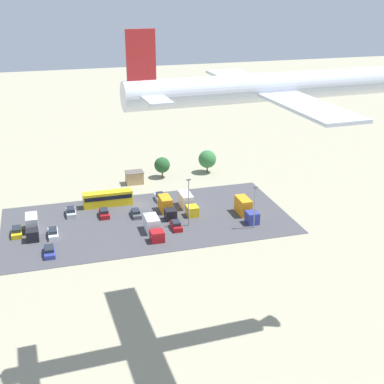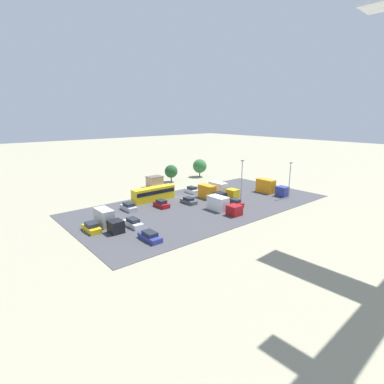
{
  "view_description": "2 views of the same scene",
  "coord_description": "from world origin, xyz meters",
  "px_view_note": "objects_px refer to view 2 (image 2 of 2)",
  "views": [
    {
      "loc": [
        19.46,
        108.15,
        47.19
      ],
      "look_at": [
        -3.33,
        29.72,
        14.46
      ],
      "focal_mm": 50.0,
      "sensor_mm": 36.0,
      "label": 1
    },
    {
      "loc": [
        44.59,
        57.18,
        20.09
      ],
      "look_at": [
        1.16,
        5.36,
        2.74
      ],
      "focal_mm": 28.0,
      "sensor_mm": 36.0,
      "label": 2
    }
  ],
  "objects_px": {
    "parked_car_5": "(150,237)",
    "parked_truck_1": "(222,189)",
    "parked_car_1": "(189,201)",
    "parked_car_2": "(161,204)",
    "parked_truck_2": "(222,205)",
    "parked_car_0": "(129,207)",
    "parked_truck_0": "(107,220)",
    "parked_car_7": "(133,223)",
    "parked_car_6": "(92,228)",
    "parked_car_3": "(235,203)",
    "parked_car_4": "(192,190)",
    "parked_truck_4": "(211,193)",
    "bus": "(154,193)",
    "parked_truck_3": "(270,187)",
    "shed_building": "(155,182)"
  },
  "relations": [
    {
      "from": "parked_car_3",
      "to": "parked_car_6",
      "type": "xyz_separation_m",
      "value": [
        30.93,
        -6.09,
        -0.03
      ]
    },
    {
      "from": "parked_truck_0",
      "to": "parked_car_7",
      "type": "bearing_deg",
      "value": 146.29
    },
    {
      "from": "parked_truck_2",
      "to": "parked_truck_4",
      "type": "distance_m",
      "value": 10.09
    },
    {
      "from": "parked_car_0",
      "to": "parked_car_7",
      "type": "xyz_separation_m",
      "value": [
        4.13,
        9.34,
        -0.04
      ]
    },
    {
      "from": "bus",
      "to": "parked_car_1",
      "type": "xyz_separation_m",
      "value": [
        -4.92,
        7.34,
        -1.16
      ]
    },
    {
      "from": "parked_truck_0",
      "to": "parked_truck_2",
      "type": "height_order",
      "value": "parked_truck_0"
    },
    {
      "from": "bus",
      "to": "parked_truck_4",
      "type": "height_order",
      "value": "bus"
    },
    {
      "from": "parked_car_7",
      "to": "parked_car_6",
      "type": "bearing_deg",
      "value": -20.81
    },
    {
      "from": "parked_car_3",
      "to": "parked_truck_3",
      "type": "xyz_separation_m",
      "value": [
        -15.75,
        -1.84,
        0.93
      ]
    },
    {
      "from": "parked_car_5",
      "to": "parked_truck_3",
      "type": "distance_m",
      "value": 41.23
    },
    {
      "from": "bus",
      "to": "parked_truck_1",
      "type": "xyz_separation_m",
      "value": [
        -16.51,
        6.83,
        -0.36
      ]
    },
    {
      "from": "bus",
      "to": "parked_car_1",
      "type": "distance_m",
      "value": 8.91
    },
    {
      "from": "parked_car_3",
      "to": "parked_truck_4",
      "type": "relative_size",
      "value": 0.51
    },
    {
      "from": "parked_truck_0",
      "to": "parked_car_2",
      "type": "bearing_deg",
      "value": -164.56
    },
    {
      "from": "parked_car_5",
      "to": "parked_truck_1",
      "type": "xyz_separation_m",
      "value": [
        -29.99,
        -12.89,
        0.79
      ]
    },
    {
      "from": "parked_truck_2",
      "to": "parked_car_0",
      "type": "bearing_deg",
      "value": -42.25
    },
    {
      "from": "parked_car_7",
      "to": "parked_car_4",
      "type": "bearing_deg",
      "value": -153.51
    },
    {
      "from": "parked_car_7",
      "to": "parked_truck_2",
      "type": "bearing_deg",
      "value": 167.32
    },
    {
      "from": "parked_car_0",
      "to": "parked_car_3",
      "type": "xyz_separation_m",
      "value": [
        -19.92,
        12.81,
        0.01
      ]
    },
    {
      "from": "parked_car_1",
      "to": "parked_car_2",
      "type": "distance_m",
      "value": 6.73
    },
    {
      "from": "parked_car_3",
      "to": "parked_truck_2",
      "type": "relative_size",
      "value": 0.5
    },
    {
      "from": "parked_car_3",
      "to": "parked_car_5",
      "type": "relative_size",
      "value": 0.86
    },
    {
      "from": "parked_truck_0",
      "to": "parked_truck_4",
      "type": "bearing_deg",
      "value": -176.02
    },
    {
      "from": "parked_truck_0",
      "to": "parked_truck_2",
      "type": "relative_size",
      "value": 0.99
    },
    {
      "from": "parked_car_1",
      "to": "parked_car_5",
      "type": "height_order",
      "value": "parked_car_5"
    },
    {
      "from": "shed_building",
      "to": "bus",
      "type": "height_order",
      "value": "bus"
    },
    {
      "from": "parked_car_3",
      "to": "parked_car_0",
      "type": "bearing_deg",
      "value": 147.25
    },
    {
      "from": "parked_car_6",
      "to": "parked_truck_0",
      "type": "distance_m",
      "value": 3.13
    },
    {
      "from": "parked_car_0",
      "to": "parked_truck_2",
      "type": "relative_size",
      "value": 0.54
    },
    {
      "from": "parked_car_4",
      "to": "parked_truck_2",
      "type": "xyz_separation_m",
      "value": [
        5.19,
        16.45,
        0.69
      ]
    },
    {
      "from": "shed_building",
      "to": "parked_truck_2",
      "type": "xyz_separation_m",
      "value": [
        1.57,
        28.83,
        -0.08
      ]
    },
    {
      "from": "parked_car_1",
      "to": "parked_car_4",
      "type": "bearing_deg",
      "value": -134.17
    },
    {
      "from": "parked_car_3",
      "to": "parked_car_7",
      "type": "bearing_deg",
      "value": 171.78
    },
    {
      "from": "parked_car_3",
      "to": "parked_truck_3",
      "type": "bearing_deg",
      "value": 6.66
    },
    {
      "from": "parked_car_7",
      "to": "parked_car_2",
      "type": "bearing_deg",
      "value": -148.61
    },
    {
      "from": "parked_car_0",
      "to": "parked_truck_4",
      "type": "distance_m",
      "value": 20.52
    },
    {
      "from": "parked_car_5",
      "to": "parked_car_6",
      "type": "height_order",
      "value": "parked_car_6"
    },
    {
      "from": "parked_car_3",
      "to": "parked_truck_3",
      "type": "relative_size",
      "value": 0.46
    },
    {
      "from": "shed_building",
      "to": "parked_car_1",
      "type": "bearing_deg",
      "value": 80.3
    },
    {
      "from": "parked_car_2",
      "to": "parked_truck_4",
      "type": "distance_m",
      "value": 13.39
    },
    {
      "from": "parked_truck_1",
      "to": "parked_truck_4",
      "type": "height_order",
      "value": "parked_truck_4"
    },
    {
      "from": "parked_car_3",
      "to": "parked_car_2",
      "type": "bearing_deg",
      "value": 142.52
    },
    {
      "from": "parked_car_5",
      "to": "parked_truck_2",
      "type": "xyz_separation_m",
      "value": [
        -20.17,
        -3.1,
        0.77
      ]
    },
    {
      "from": "shed_building",
      "to": "bus",
      "type": "distance_m",
      "value": 14.75
    },
    {
      "from": "parked_car_2",
      "to": "parked_car_4",
      "type": "distance_m",
      "value": 14.56
    },
    {
      "from": "parked_car_0",
      "to": "parked_car_4",
      "type": "distance_m",
      "value": 20.42
    },
    {
      "from": "parked_car_1",
      "to": "parked_car_5",
      "type": "distance_m",
      "value": 22.18
    },
    {
      "from": "parked_car_2",
      "to": "parked_car_3",
      "type": "distance_m",
      "value": 16.61
    },
    {
      "from": "parked_car_5",
      "to": "parked_truck_1",
      "type": "distance_m",
      "value": 32.66
    },
    {
      "from": "bus",
      "to": "parked_car_1",
      "type": "relative_size",
      "value": 2.51
    }
  ]
}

